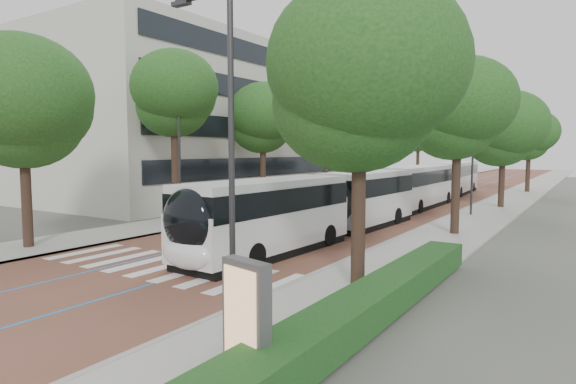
% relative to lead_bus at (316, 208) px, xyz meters
% --- Properties ---
extents(ground, '(160.00, 160.00, 0.00)m').
position_rel_lead_bus_xyz_m(ground, '(-2.37, -8.77, -1.63)').
color(ground, '#51544C').
rests_on(ground, ground).
extents(road, '(11.00, 140.00, 0.02)m').
position_rel_lead_bus_xyz_m(road, '(-2.37, 31.23, -1.62)').
color(road, brown).
rests_on(road, ground).
extents(sidewalk_left, '(4.00, 140.00, 0.12)m').
position_rel_lead_bus_xyz_m(sidewalk_left, '(-9.87, 31.23, -1.57)').
color(sidewalk_left, gray).
rests_on(sidewalk_left, ground).
extents(sidewalk_right, '(4.00, 140.00, 0.12)m').
position_rel_lead_bus_xyz_m(sidewalk_right, '(5.13, 31.23, -1.57)').
color(sidewalk_right, gray).
rests_on(sidewalk_right, ground).
extents(kerb_left, '(0.20, 140.00, 0.14)m').
position_rel_lead_bus_xyz_m(kerb_left, '(-7.97, 31.23, -1.57)').
color(kerb_left, gray).
rests_on(kerb_left, ground).
extents(kerb_right, '(0.20, 140.00, 0.14)m').
position_rel_lead_bus_xyz_m(kerb_right, '(3.23, 31.23, -1.57)').
color(kerb_right, gray).
rests_on(kerb_right, ground).
extents(zebra_crossing, '(10.55, 3.60, 0.01)m').
position_rel_lead_bus_xyz_m(zebra_crossing, '(-2.17, -7.77, -1.60)').
color(zebra_crossing, silver).
rests_on(zebra_crossing, ground).
extents(lane_line_left, '(0.12, 126.00, 0.01)m').
position_rel_lead_bus_xyz_m(lane_line_left, '(-3.97, 31.23, -1.60)').
color(lane_line_left, blue).
rests_on(lane_line_left, road).
extents(lane_line_right, '(0.12, 126.00, 0.01)m').
position_rel_lead_bus_xyz_m(lane_line_right, '(-0.77, 31.23, -1.60)').
color(lane_line_right, blue).
rests_on(lane_line_right, road).
extents(office_building, '(18.11, 40.00, 14.00)m').
position_rel_lead_bus_xyz_m(office_building, '(-21.84, 19.23, 5.37)').
color(office_building, '#B2B0A5').
rests_on(office_building, ground).
extents(hedge, '(1.20, 14.00, 0.80)m').
position_rel_lead_bus_xyz_m(hedge, '(6.73, -8.77, -1.11)').
color(hedge, '#174219').
rests_on(hedge, sidewalk_right).
extents(streetlight_near, '(1.82, 0.20, 8.00)m').
position_rel_lead_bus_xyz_m(streetlight_near, '(4.25, -11.77, 3.19)').
color(streetlight_near, '#2D2D2F').
rests_on(streetlight_near, sidewalk_right).
extents(streetlight_far, '(1.82, 0.20, 8.00)m').
position_rel_lead_bus_xyz_m(streetlight_far, '(4.25, 13.23, 3.19)').
color(streetlight_far, '#2D2D2F').
rests_on(streetlight_far, sidewalk_right).
extents(lamp_post_left, '(0.14, 0.14, 8.00)m').
position_rel_lead_bus_xyz_m(lamp_post_left, '(-8.47, -0.77, 2.49)').
color(lamp_post_left, '#2D2D2F').
rests_on(lamp_post_left, sidewalk_left).
extents(trees_left, '(6.30, 61.17, 9.74)m').
position_rel_lead_bus_xyz_m(trees_left, '(-9.87, 18.28, 5.14)').
color(trees_left, black).
rests_on(trees_left, ground).
extents(trees_right, '(5.99, 47.60, 8.93)m').
position_rel_lead_bus_xyz_m(trees_right, '(5.33, 11.68, 4.43)').
color(trees_right, black).
rests_on(trees_right, ground).
extents(lead_bus, '(3.29, 18.49, 3.20)m').
position_rel_lead_bus_xyz_m(lead_bus, '(0.00, 0.00, 0.00)').
color(lead_bus, black).
rests_on(lead_bus, ground).
extents(bus_queued_0, '(2.57, 12.40, 3.20)m').
position_rel_lead_bus_xyz_m(bus_queued_0, '(-0.13, 16.09, -0.00)').
color(bus_queued_0, silver).
rests_on(bus_queued_0, ground).
extents(bus_queued_1, '(3.19, 12.52, 3.20)m').
position_rel_lead_bus_xyz_m(bus_queued_1, '(-0.67, 29.38, -0.00)').
color(bus_queued_1, silver).
rests_on(bus_queued_1, ground).
extents(ad_panel, '(1.15, 0.55, 2.30)m').
position_rel_lead_bus_xyz_m(ad_panel, '(6.13, -13.43, -0.30)').
color(ad_panel, '#59595B').
rests_on(ad_panel, sidewalk_right).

